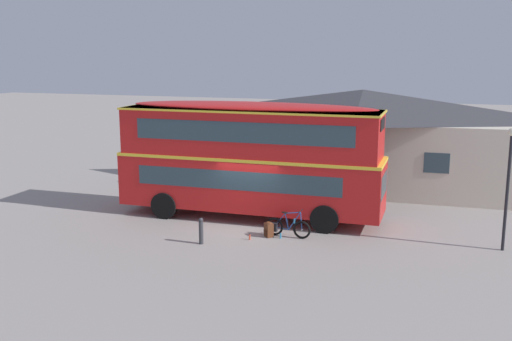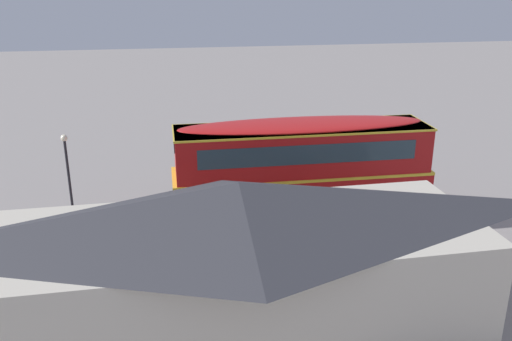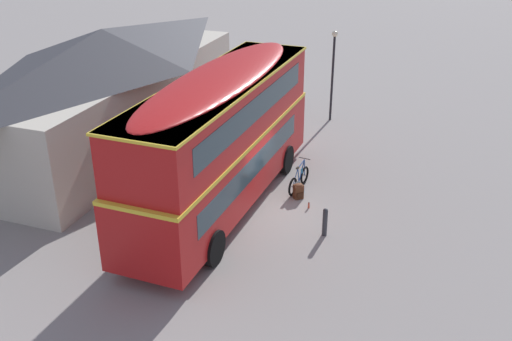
{
  "view_description": "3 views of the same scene",
  "coord_description": "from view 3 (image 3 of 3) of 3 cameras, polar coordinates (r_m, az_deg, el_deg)",
  "views": [
    {
      "loc": [
        7.2,
        -21.65,
        6.86
      ],
      "look_at": [
        0.42,
        -0.17,
        2.32
      ],
      "focal_mm": 42.26,
      "sensor_mm": 36.0,
      "label": 1
    },
    {
      "loc": [
        5.18,
        22.62,
        10.54
      ],
      "look_at": [
        1.43,
        -0.05,
        2.25
      ],
      "focal_mm": 38.83,
      "sensor_mm": 36.0,
      "label": 2
    },
    {
      "loc": [
        -16.65,
        -6.28,
        9.97
      ],
      "look_at": [
        -0.5,
        -0.01,
        1.68
      ],
      "focal_mm": 41.1,
      "sensor_mm": 36.0,
      "label": 3
    }
  ],
  "objects": [
    {
      "name": "ground_plane",
      "position": [
        20.4,
        0.48,
        -3.69
      ],
      "size": [
        120.0,
        120.0,
        0.0
      ],
      "primitive_type": "plane",
      "color": "gray"
    },
    {
      "name": "double_decker_bus",
      "position": [
        19.47,
        -3.36,
        3.42
      ],
      "size": [
        10.82,
        2.68,
        4.79
      ],
      "color": "black",
      "rests_on": "ground"
    },
    {
      "name": "touring_bicycle",
      "position": [
        21.51,
        4.17,
        -1.01
      ],
      "size": [
        1.76,
        0.46,
        1.06
      ],
      "color": "black",
      "rests_on": "ground"
    },
    {
      "name": "backpack_on_ground",
      "position": [
        20.97,
        4.14,
        -1.99
      ],
      "size": [
        0.41,
        0.41,
        0.58
      ],
      "color": "#592D19",
      "rests_on": "ground"
    },
    {
      "name": "water_bottle_red_squeeze",
      "position": [
        20.44,
        5.16,
        -3.4
      ],
      "size": [
        0.06,
        0.06,
        0.23
      ],
      "color": "#D84C33",
      "rests_on": "ground"
    },
    {
      "name": "water_bottle_blue_sports",
      "position": [
        21.44,
        4.64,
        -1.91
      ],
      "size": [
        0.06,
        0.06,
        0.23
      ],
      "color": "#338CBF",
      "rests_on": "ground"
    },
    {
      "name": "pub_building",
      "position": [
        25.74,
        -14.24,
        7.95
      ],
      "size": [
        14.94,
        5.95,
        4.93
      ],
      "color": "beige",
      "rests_on": "ground"
    },
    {
      "name": "street_lamp",
      "position": [
        27.74,
        7.51,
        10.1
      ],
      "size": [
        0.28,
        0.28,
        4.28
      ],
      "color": "black",
      "rests_on": "ground"
    },
    {
      "name": "kerb_bollard",
      "position": [
        18.76,
        6.73,
        -4.96
      ],
      "size": [
        0.16,
        0.16,
        0.97
      ],
      "color": "#333338",
      "rests_on": "ground"
    }
  ]
}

